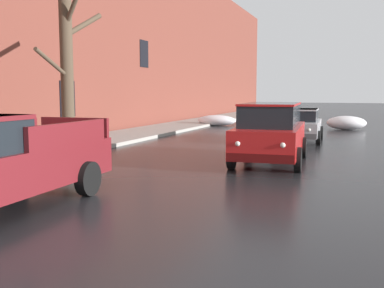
% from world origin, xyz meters
% --- Properties ---
extents(left_sidewalk_slab, '(3.13, 80.00, 0.15)m').
position_xyz_m(left_sidewalk_slab, '(-5.78, 18.00, 0.07)').
color(left_sidewalk_slab, gray).
rests_on(left_sidewalk_slab, ground).
extents(brick_townhouse_facade, '(0.63, 80.00, 11.15)m').
position_xyz_m(brick_townhouse_facade, '(-7.85, 18.00, 5.57)').
color(brick_townhouse_facade, brown).
rests_on(brick_townhouse_facade, ground).
extents(snow_bank_along_left_kerb, '(2.20, 1.35, 0.79)m').
position_xyz_m(snow_bank_along_left_kerb, '(4.02, 28.78, 0.38)').
color(snow_bank_along_left_kerb, white).
rests_on(snow_bank_along_left_kerb, ground).
extents(snow_bank_mid_block_left, '(2.33, 1.03, 0.76)m').
position_xyz_m(snow_bank_mid_block_left, '(-3.99, 13.67, 0.38)').
color(snow_bank_mid_block_left, white).
rests_on(snow_bank_mid_block_left, ground).
extents(snow_bank_along_right_kerb, '(2.54, 1.13, 0.69)m').
position_xyz_m(snow_bank_along_right_kerb, '(-3.92, 29.26, 0.34)').
color(snow_bank_along_right_kerb, white).
rests_on(snow_bank_along_right_kerb, ground).
extents(bare_tree_mid_block, '(1.61, 3.36, 5.94)m').
position_xyz_m(bare_tree_mid_block, '(-4.19, 13.78, 3.10)').
color(bare_tree_mid_block, '#4C3D2D').
rests_on(bare_tree_mid_block, ground).
extents(suv_red_parked_kerbside_close, '(2.21, 4.71, 1.82)m').
position_xyz_m(suv_red_parked_kerbside_close, '(2.21, 14.91, 0.99)').
color(suv_red_parked_kerbside_close, red).
rests_on(suv_red_parked_kerbside_close, ground).
extents(sedan_silver_parked_kerbside_mid, '(2.10, 4.33, 1.42)m').
position_xyz_m(sedan_silver_parked_kerbside_mid, '(2.23, 21.55, 0.75)').
color(sedan_silver_parked_kerbside_mid, '#B7B7BC').
rests_on(sedan_silver_parked_kerbside_mid, ground).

